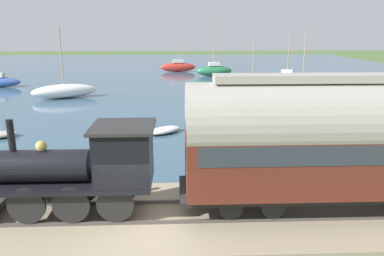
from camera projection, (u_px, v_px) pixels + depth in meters
The scene contains 12 objects.
ground_plane at pixel (139, 237), 11.94m from camera, with size 200.00×200.00×0.00m, color #476033.
harbor_water at pixel (168, 74), 54.07m from camera, with size 80.00×80.00×0.01m.
rail_embankment at pixel (141, 219), 12.67m from camera, with size 5.08×56.00×0.52m.
steam_locomotive at pixel (89, 164), 12.09m from camera, with size 2.05×5.57×3.19m.
passenger_coach at pixel (345, 138), 12.23m from camera, with size 2.60×10.88×4.54m.
sailboat_navy at pixel (287, 76), 47.93m from camera, with size 3.31×4.82×6.04m.
sailboat_red at pixel (178, 67), 56.53m from camera, with size 1.70×5.39×9.40m.
sailboat_white at pixel (64, 91), 35.37m from camera, with size 3.89×6.11×6.55m.
sailboat_green at pixel (214, 70), 51.58m from camera, with size 2.07×5.02×7.62m.
sailboat_gray at pixel (252, 79), 44.44m from camera, with size 1.64×3.37×5.19m.
sailboat_yellow at pixel (302, 84), 38.91m from camera, with size 2.86×6.23×6.19m.
rowboat_near_shore at pixel (164, 130), 23.61m from camera, with size 2.34×2.54×0.39m.
Camera 1 is at (-10.69, -1.25, 6.46)m, focal length 35.00 mm.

